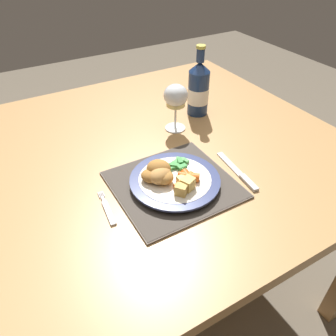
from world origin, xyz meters
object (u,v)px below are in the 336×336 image
Objects in this scene: dining_table at (127,174)px; fork at (108,210)px; table_knife at (240,174)px; bottle at (198,89)px; dinner_plate at (175,181)px; wine_glass at (176,98)px.

dining_table is 10.94× the size of fork.
bottle is at bearing 74.71° from table_knife.
dining_table is 0.23m from dinner_plate.
dinner_plate is (0.06, -0.20, 0.09)m from dining_table.
wine_glass reaches higher than dinner_plate.
fork is 0.38m from table_knife.
wine_glass is at bearing -156.59° from bottle.
wine_glass reaches higher than fork.
dinner_plate is 0.32m from wine_glass.
dining_table is 0.36m from table_knife.
bottle is (0.48, 0.31, 0.09)m from fork.
fork is at bearing -124.27° from dining_table.
fork is (-0.14, -0.20, 0.08)m from dining_table.
bottle reaches higher than fork.
dining_table is 5.73× the size of dinner_plate.
dining_table is at bearing 106.09° from dinner_plate.
wine_glass is at bearing 36.24° from fork.
dining_table is 0.29m from wine_glass.
dining_table is at bearing -165.09° from wine_glass.
dinner_plate reaches higher than dining_table.
wine_glass is (0.16, 0.26, 0.10)m from dinner_plate.
bottle reaches higher than wine_glass.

